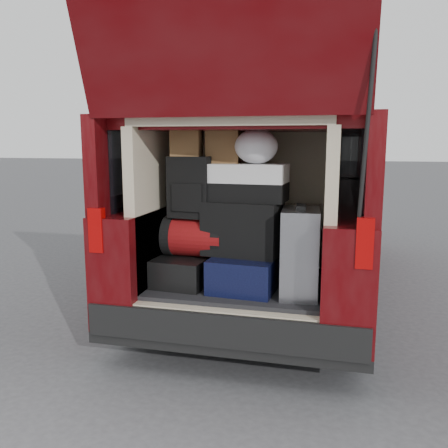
{
  "coord_description": "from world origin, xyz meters",
  "views": [
    {
      "loc": [
        0.72,
        -3.14,
        1.6
      ],
      "look_at": [
        -0.12,
        0.2,
        1.0
      ],
      "focal_mm": 38.0,
      "sensor_mm": 36.0,
      "label": 1
    }
  ],
  "objects_px": {
    "black_hardshell": "(186,269)",
    "silver_roller": "(300,253)",
    "red_duffel": "(195,237)",
    "backpack": "(191,187)",
    "black_soft_case": "(243,228)",
    "twotone_duffel": "(245,182)",
    "navy_hardshell": "(246,272)"
  },
  "relations": [
    {
      "from": "backpack",
      "to": "silver_roller",
      "type": "bearing_deg",
      "value": -1.31
    },
    {
      "from": "black_hardshell",
      "to": "navy_hardshell",
      "type": "distance_m",
      "value": 0.47
    },
    {
      "from": "black_hardshell",
      "to": "silver_roller",
      "type": "xyz_separation_m",
      "value": [
        0.86,
        -0.09,
        0.2
      ]
    },
    {
      "from": "black_hardshell",
      "to": "navy_hardshell",
      "type": "relative_size",
      "value": 0.94
    },
    {
      "from": "backpack",
      "to": "twotone_duffel",
      "type": "bearing_deg",
      "value": 12.94
    },
    {
      "from": "black_soft_case",
      "to": "black_hardshell",
      "type": "bearing_deg",
      "value": -170.97
    },
    {
      "from": "black_hardshell",
      "to": "silver_roller",
      "type": "relative_size",
      "value": 0.86
    },
    {
      "from": "black_hardshell",
      "to": "twotone_duffel",
      "type": "bearing_deg",
      "value": 12.09
    },
    {
      "from": "red_duffel",
      "to": "backpack",
      "type": "height_order",
      "value": "backpack"
    },
    {
      "from": "black_soft_case",
      "to": "twotone_duffel",
      "type": "relative_size",
      "value": 0.91
    },
    {
      "from": "silver_roller",
      "to": "twotone_duffel",
      "type": "height_order",
      "value": "twotone_duffel"
    },
    {
      "from": "silver_roller",
      "to": "backpack",
      "type": "distance_m",
      "value": 0.92
    },
    {
      "from": "silver_roller",
      "to": "twotone_duffel",
      "type": "relative_size",
      "value": 1.01
    },
    {
      "from": "red_duffel",
      "to": "twotone_duffel",
      "type": "distance_m",
      "value": 0.55
    },
    {
      "from": "black_soft_case",
      "to": "red_duffel",
      "type": "bearing_deg",
      "value": -173.28
    },
    {
      "from": "navy_hardshell",
      "to": "red_duffel",
      "type": "height_order",
      "value": "red_duffel"
    },
    {
      "from": "red_duffel",
      "to": "backpack",
      "type": "xyz_separation_m",
      "value": [
        -0.02,
        -0.01,
        0.37
      ]
    },
    {
      "from": "silver_roller",
      "to": "black_soft_case",
      "type": "height_order",
      "value": "black_soft_case"
    },
    {
      "from": "navy_hardshell",
      "to": "silver_roller",
      "type": "xyz_separation_m",
      "value": [
        0.39,
        -0.07,
        0.18
      ]
    },
    {
      "from": "silver_roller",
      "to": "black_soft_case",
      "type": "distance_m",
      "value": 0.46
    },
    {
      "from": "red_duffel",
      "to": "black_soft_case",
      "type": "bearing_deg",
      "value": 1.89
    },
    {
      "from": "navy_hardshell",
      "to": "twotone_duffel",
      "type": "bearing_deg",
      "value": 114.17
    },
    {
      "from": "black_soft_case",
      "to": "backpack",
      "type": "relative_size",
      "value": 1.21
    },
    {
      "from": "navy_hardshell",
      "to": "silver_roller",
      "type": "bearing_deg",
      "value": -6.44
    },
    {
      "from": "navy_hardshell",
      "to": "red_duffel",
      "type": "distance_m",
      "value": 0.46
    },
    {
      "from": "backpack",
      "to": "twotone_duffel",
      "type": "relative_size",
      "value": 0.75
    },
    {
      "from": "red_duffel",
      "to": "backpack",
      "type": "distance_m",
      "value": 0.37
    },
    {
      "from": "silver_roller",
      "to": "black_soft_case",
      "type": "bearing_deg",
      "value": 161.32
    },
    {
      "from": "navy_hardshell",
      "to": "black_soft_case",
      "type": "bearing_deg",
      "value": 136.59
    },
    {
      "from": "silver_roller",
      "to": "red_duffel",
      "type": "distance_m",
      "value": 0.79
    },
    {
      "from": "backpack",
      "to": "red_duffel",
      "type": "bearing_deg",
      "value": 24.85
    },
    {
      "from": "black_soft_case",
      "to": "silver_roller",
      "type": "bearing_deg",
      "value": -8.34
    }
  ]
}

